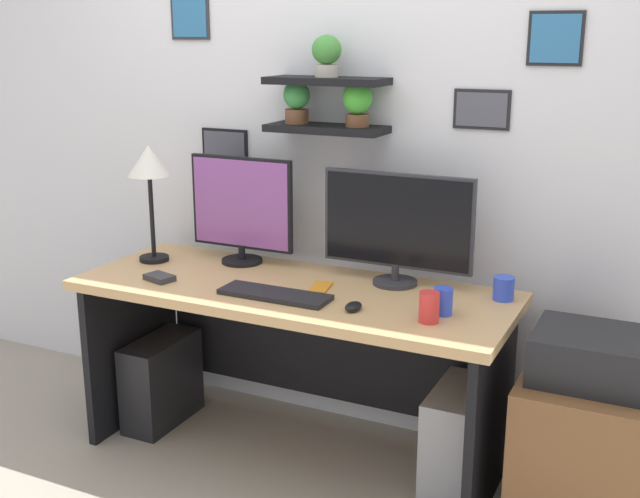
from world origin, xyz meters
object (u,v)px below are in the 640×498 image
Objects in this scene: pen_cup at (443,301)px; water_cup at (429,307)px; coffee_mug at (504,288)px; keyboard at (275,295)px; computer_mouse at (353,306)px; scissors_tray at (160,278)px; computer_tower_left at (162,381)px; cell_phone at (320,287)px; desk at (299,330)px; drawer_cabinet at (581,454)px; monitor_left at (242,208)px; printer at (591,356)px; computer_tower_right at (456,439)px; desk_lamp at (149,169)px; monitor_right at (397,226)px.

water_cup is (-0.02, -0.10, 0.01)m from pen_cup.
coffee_mug is at bearing 62.79° from water_cup.
computer_mouse reaches higher than keyboard.
pen_cup is (-0.16, -0.26, 0.01)m from coffee_mug.
scissors_tray is 0.61m from computer_tower_left.
cell_phone reaches higher than computer_tower_left.
desk reaches higher than drawer_cabinet.
monitor_left is at bearing 164.97° from pen_cup.
water_cup is at bearing -164.46° from printer.
monitor_left is 1.32m from computer_tower_right.
scissors_tray reaches higher than printer.
coffee_mug is at bearing 5.25° from desk_lamp.
cell_phone is at bearing -22.08° from monitor_left.
printer is 0.95× the size of computer_tower_left.
cell_phone is at bearing 161.17° from water_cup.
desk is 0.60m from monitor_right.
cell_phone is 0.37× the size of printer.
computer_mouse is 0.90× the size of pen_cup.
printer is at bearing -5.70° from computer_tower_right.
computer_mouse is at bearing -169.44° from printer.
printer is at bearing -2.72° from desk.
cell_phone is at bearing 178.71° from printer.
computer_mouse is 0.84m from printer.
pen_cup is (0.28, -0.27, -0.19)m from monitor_right.
scissors_tray is at bearing -177.82° from keyboard.
computer_mouse is 1.17m from computer_tower_left.
desk_lamp reaches higher than pen_cup.
keyboard reaches higher than cell_phone.
keyboard is 0.76× the size of drawer_cabinet.
cell_phone is 0.53m from pen_cup.
scissors_tray is 1.69m from printer.
monitor_left is 1.29× the size of printer.
keyboard is at bearing -44.95° from monitor_left.
keyboard is (-0.36, -0.36, -0.23)m from monitor_right.
drawer_cabinet is 0.37m from printer.
keyboard reaches higher than printer.
computer_mouse is 0.24× the size of printer.
computer_mouse is 0.59m from coffee_mug.
desk_lamp reaches higher than desk.
coffee_mug reaches higher than printer.
computer_tower_right is (0.35, 0.20, -0.55)m from computer_mouse.
monitor_left is at bearing 135.05° from keyboard.
desk is 0.29m from keyboard.
cell_phone is (-0.25, -0.19, -0.24)m from monitor_right.
keyboard is 0.90m from computer_tower_right.
pen_cup is at bearing 77.50° from water_cup.
monitor_right is at bearing 26.87° from cell_phone.
desk is at bearing 177.28° from printer.
monitor_left is 0.88m from computer_tower_left.
desk is at bearing -24.06° from monitor_left.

